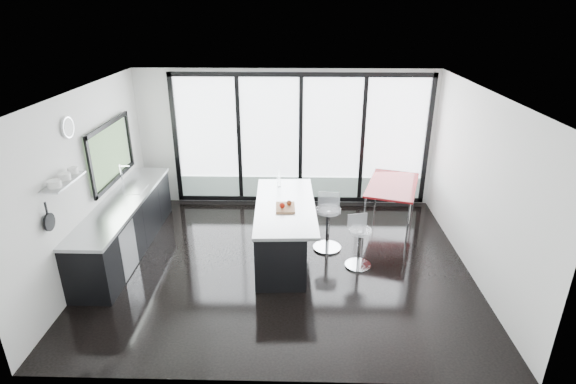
{
  "coord_description": "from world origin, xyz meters",
  "views": [
    {
      "loc": [
        0.27,
        -6.34,
        3.95
      ],
      "look_at": [
        0.1,
        0.3,
        1.15
      ],
      "focal_mm": 28.0,
      "sensor_mm": 36.0,
      "label": 1
    }
  ],
  "objects_px": {
    "bar_stool_far": "(328,229)",
    "red_table": "(391,204)",
    "bar_stool_near": "(359,248)",
    "island": "(281,229)"
  },
  "relations": [
    {
      "from": "bar_stool_far",
      "to": "red_table",
      "type": "height_order",
      "value": "red_table"
    },
    {
      "from": "bar_stool_near",
      "to": "red_table",
      "type": "bearing_deg",
      "value": 47.95
    },
    {
      "from": "island",
      "to": "bar_stool_far",
      "type": "bearing_deg",
      "value": 15.1
    },
    {
      "from": "island",
      "to": "bar_stool_far",
      "type": "xyz_separation_m",
      "value": [
        0.8,
        0.21,
        -0.09
      ]
    },
    {
      "from": "island",
      "to": "bar_stool_near",
      "type": "xyz_separation_m",
      "value": [
        1.27,
        -0.34,
        -0.14
      ]
    },
    {
      "from": "bar_stool_near",
      "to": "bar_stool_far",
      "type": "bearing_deg",
      "value": 114.84
    },
    {
      "from": "bar_stool_near",
      "to": "island",
      "type": "bearing_deg",
      "value": 149.36
    },
    {
      "from": "red_table",
      "to": "island",
      "type": "bearing_deg",
      "value": -148.88
    },
    {
      "from": "bar_stool_near",
      "to": "bar_stool_far",
      "type": "distance_m",
      "value": 0.73
    },
    {
      "from": "bar_stool_near",
      "to": "red_table",
      "type": "xyz_separation_m",
      "value": [
        0.79,
        1.59,
        0.07
      ]
    }
  ]
}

